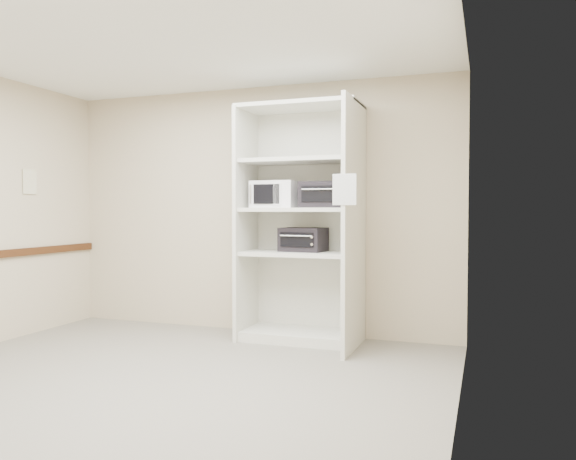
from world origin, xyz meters
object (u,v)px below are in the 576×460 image
(toaster_oven_upper, at_px, (324,195))
(toaster_oven_lower, at_px, (303,239))
(shelving_unit, at_px, (305,231))
(microwave, at_px, (276,194))

(toaster_oven_upper, height_order, toaster_oven_lower, toaster_oven_upper)
(toaster_oven_upper, xyz_separation_m, toaster_oven_lower, (-0.25, 0.08, -0.46))
(shelving_unit, height_order, microwave, shelving_unit)
(shelving_unit, relative_size, toaster_oven_lower, 5.50)
(toaster_oven_upper, distance_m, toaster_oven_lower, 0.53)
(toaster_oven_lower, bearing_deg, toaster_oven_upper, -13.67)
(shelving_unit, xyz_separation_m, microwave, (-0.32, 0.02, 0.38))
(toaster_oven_upper, relative_size, toaster_oven_lower, 1.03)
(toaster_oven_upper, bearing_deg, toaster_oven_lower, 160.03)
(shelving_unit, bearing_deg, toaster_oven_upper, -8.81)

